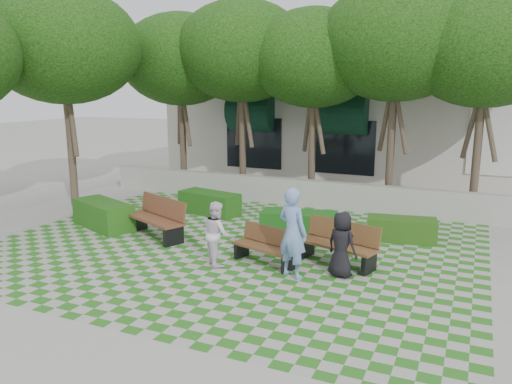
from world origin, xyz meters
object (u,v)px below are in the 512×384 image
at_px(hedge_east, 401,229).
at_px(person_white, 217,233).
at_px(hedge_midright, 299,225).
at_px(person_dark, 342,244).
at_px(bench_mid, 266,247).
at_px(bench_west, 157,218).
at_px(bench_east, 339,244).
at_px(hedge_west, 103,215).
at_px(hedge_midleft, 209,203).
at_px(person_blue, 293,233).

height_order(hedge_east, person_white, person_white).
relative_size(hedge_midright, person_dark, 1.42).
distance_m(hedge_midright, person_white, 2.96).
distance_m(bench_mid, bench_west, 3.58).
xyz_separation_m(bench_east, bench_mid, (-1.52, -0.66, -0.07)).
bearing_deg(person_white, bench_west, 20.26).
bearing_deg(hedge_west, bench_east, -1.84).
xyz_separation_m(bench_west, person_white, (2.50, -1.21, 0.22)).
bearing_deg(hedge_midleft, hedge_east, -4.37).
bearing_deg(person_blue, person_white, 19.79).
distance_m(hedge_midright, person_blue, 2.97).
relative_size(hedge_midleft, person_white, 1.36).
distance_m(bench_east, hedge_west, 7.03).
bearing_deg(hedge_east, person_white, -135.12).
height_order(bench_east, bench_mid, bench_east).
bearing_deg(hedge_midleft, bench_mid, -45.48).
xyz_separation_m(bench_west, hedge_midleft, (0.03, 2.83, -0.17)).
distance_m(hedge_midleft, person_dark, 6.39).
distance_m(hedge_east, hedge_midleft, 6.07).
bearing_deg(bench_east, person_blue, -103.62).
bearing_deg(hedge_west, person_dark, -7.50).
xyz_separation_m(bench_east, person_white, (-2.53, -1.15, 0.27)).
bearing_deg(hedge_west, person_white, -17.05).
height_order(bench_east, person_blue, person_blue).
bearing_deg(person_dark, bench_west, 12.97).
relative_size(hedge_east, hedge_west, 0.82).
height_order(hedge_midleft, hedge_west, hedge_west).
distance_m(bench_mid, hedge_west, 5.57).
bearing_deg(hedge_midright, hedge_east, 17.50).
height_order(bench_east, hedge_midleft, bench_east).
bearing_deg(bench_west, hedge_midleft, 112.52).
relative_size(bench_mid, hedge_midright, 0.83).
xyz_separation_m(bench_mid, person_blue, (0.83, -0.52, 0.57)).
xyz_separation_m(hedge_midleft, hedge_west, (-2.02, -2.66, 0.03)).
relative_size(bench_east, person_white, 1.33).
height_order(bench_mid, person_blue, person_blue).
height_order(hedge_midleft, person_blue, person_blue).
height_order(bench_mid, hedge_east, bench_mid).
bearing_deg(person_dark, hedge_west, 13.94).
relative_size(hedge_east, person_white, 1.20).
height_order(hedge_west, person_dark, person_dark).
bearing_deg(bench_mid, bench_west, -174.21).
bearing_deg(person_blue, person_dark, -134.35).
relative_size(person_blue, person_white, 1.33).
distance_m(bench_west, person_blue, 4.53).
height_order(bench_east, hedge_midright, bench_east).
distance_m(bench_west, hedge_midleft, 2.83).
bearing_deg(hedge_west, hedge_midright, 14.10).
distance_m(person_blue, person_dark, 1.08).
relative_size(hedge_west, person_white, 1.47).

